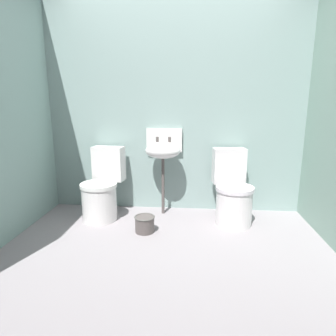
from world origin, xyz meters
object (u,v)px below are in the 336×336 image
(bucket, at_px, (145,224))
(sink, at_px, (163,150))
(toilet_right, at_px, (232,193))
(toilet_left, at_px, (102,190))

(bucket, bearing_deg, sink, 76.43)
(toilet_right, xyz_separation_m, sink, (-0.78, 0.19, 0.43))
(toilet_left, height_order, toilet_right, same)
(sink, bearing_deg, bucket, -103.57)
(toilet_left, relative_size, toilet_right, 1.00)
(toilet_left, distance_m, sink, 0.82)
(sink, height_order, bucket, sink)
(toilet_right, bearing_deg, bucket, 14.99)
(toilet_right, xyz_separation_m, bucket, (-0.91, -0.37, -0.23))
(toilet_right, bearing_deg, sink, -20.47)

